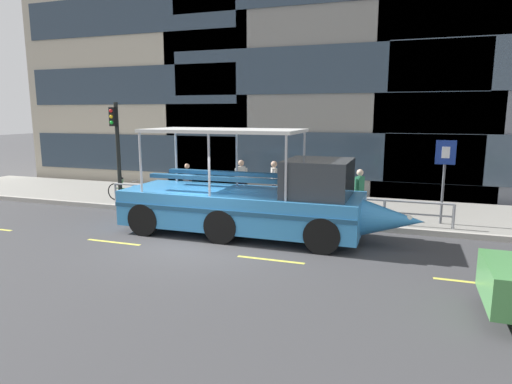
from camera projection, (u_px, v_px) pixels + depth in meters
The scene contains 13 objects.
ground_plane at pixel (198, 244), 12.75m from camera, with size 120.00×120.00×0.00m, color #3D3D3F.
sidewalk at pixel (260, 204), 17.95m from camera, with size 32.00×4.80×0.18m, color gray.
curb_edge at pixel (237, 217), 15.63m from camera, with size 32.00×0.18×0.18m, color #B2ADA3.
lane_centreline at pixel (187, 250), 12.12m from camera, with size 25.80×0.12×0.01m.
curb_guardrail at pixel (263, 199), 15.56m from camera, with size 12.47×0.09×0.81m.
traffic_light_pole at pixel (117, 142), 17.32m from camera, with size 0.24×0.46×3.95m.
parking_sign at pixel (445, 168), 14.00m from camera, with size 0.60×0.12×2.70m.
leaned_bicycle at pixel (126, 192), 17.94m from camera, with size 1.74×0.46×0.96m.
duck_tour_boat at pixel (257, 202), 13.44m from camera, with size 9.18×2.54×3.25m.
pedestrian_near_bow at pixel (359, 188), 15.02m from camera, with size 0.31×0.43×1.67m.
pedestrian_mid_left at pixel (274, 179), 16.77m from camera, with size 0.32×0.46×1.75m.
pedestrian_mid_right at pixel (241, 177), 17.41m from camera, with size 0.45×0.32×1.73m.
pedestrian_near_stern at pixel (187, 178), 18.06m from camera, with size 0.43×0.21×1.51m.
Camera 1 is at (5.59, -11.07, 3.73)m, focal length 30.97 mm.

